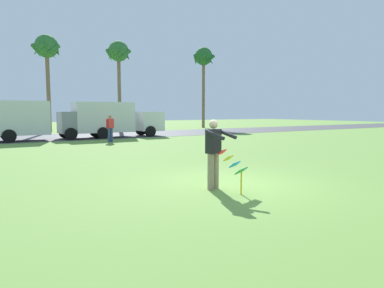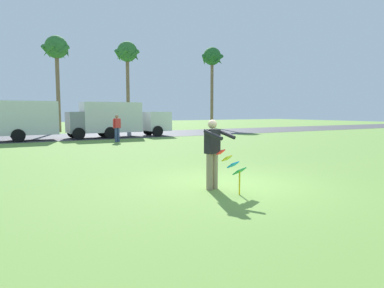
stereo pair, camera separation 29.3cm
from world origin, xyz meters
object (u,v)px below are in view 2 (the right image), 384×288
object	(u,v)px
kite_held	(233,166)
palm_tree_centre_far	(127,56)
palm_tree_far_left	(212,60)
parked_truck_white_box	(122,119)
parked_truck_grey_van	(36,119)
person_kite_flyer	(213,151)
person_walker_near	(117,127)
palm_tree_right_near	(57,51)

from	to	relation	value
kite_held	palm_tree_centre_far	xyz separation A→B (m)	(7.38, 28.34, 7.10)
palm_tree_centre_far	palm_tree_far_left	bearing A→B (deg)	-2.81
kite_held	parked_truck_white_box	distance (m)	18.88
parked_truck_white_box	palm_tree_far_left	distance (m)	18.24
parked_truck_grey_van	parked_truck_white_box	size ratio (longest dim) A/B	1.00
person_kite_flyer	kite_held	world-z (taller)	person_kite_flyer
parked_truck_grey_van	palm_tree_far_left	distance (m)	23.15
parked_truck_grey_van	person_walker_near	xyz separation A→B (m)	(4.33, -3.81, -0.48)
palm_tree_right_near	palm_tree_centre_far	xyz separation A→B (m)	(7.01, 0.34, 0.22)
parked_truck_grey_van	palm_tree_right_near	bearing A→B (deg)	73.30
kite_held	parked_truck_white_box	bearing A→B (deg)	79.50
person_kite_flyer	parked_truck_grey_van	bearing A→B (deg)	97.35
palm_tree_right_near	palm_tree_far_left	world-z (taller)	palm_tree_far_left
palm_tree_right_near	parked_truck_grey_van	bearing A→B (deg)	-106.70
palm_tree_right_near	palm_tree_far_left	bearing A→B (deg)	-0.55
parked_truck_grey_van	palm_tree_far_left	xyz separation A→B (m)	(20.15, 9.28, 6.62)
palm_tree_centre_far	palm_tree_far_left	distance (m)	10.31
person_kite_flyer	kite_held	bearing A→B (deg)	-76.21
person_kite_flyer	palm_tree_far_left	bearing A→B (deg)	56.76
parked_truck_white_box	palm_tree_right_near	xyz separation A→B (m)	(-3.07, 9.45, 6.14)
person_kite_flyer	parked_truck_white_box	size ratio (longest dim) A/B	0.26
palm_tree_far_left	palm_tree_right_near	bearing A→B (deg)	179.45
person_kite_flyer	palm_tree_centre_far	bearing A→B (deg)	74.79
palm_tree_far_left	person_walker_near	world-z (taller)	palm_tree_far_left
person_kite_flyer	kite_held	size ratio (longest dim) A/B	1.68
palm_tree_far_left	person_kite_flyer	bearing A→B (deg)	-123.24
kite_held	palm_tree_centre_far	bearing A→B (deg)	75.40
kite_held	palm_tree_far_left	world-z (taller)	palm_tree_far_left
person_kite_flyer	parked_truck_white_box	xyz separation A→B (m)	(3.59, 17.93, 0.46)
kite_held	palm_tree_far_left	distance (m)	33.78
parked_truck_white_box	palm_tree_right_near	distance (m)	11.68
person_kite_flyer	person_walker_near	distance (m)	14.26
parked_truck_grey_van	palm_tree_centre_far	world-z (taller)	palm_tree_centre_far
person_kite_flyer	person_walker_near	bearing A→B (deg)	81.88
palm_tree_right_near	kite_held	bearing A→B (deg)	-90.76
parked_truck_grey_van	parked_truck_white_box	world-z (taller)	same
person_walker_near	parked_truck_grey_van	bearing A→B (deg)	138.67
palm_tree_far_left	palm_tree_centre_far	bearing A→B (deg)	177.19
kite_held	parked_truck_white_box	xyz separation A→B (m)	(3.44, 18.55, 0.74)
person_walker_near	person_kite_flyer	bearing A→B (deg)	-98.12
kite_held	person_walker_near	size ratio (longest dim) A/B	0.60
parked_truck_grey_van	person_kite_flyer	bearing A→B (deg)	-82.65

